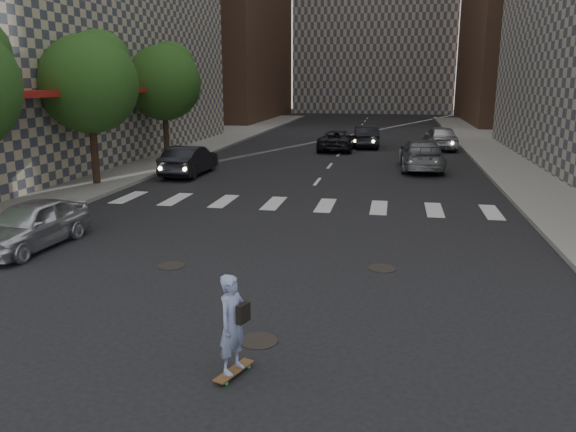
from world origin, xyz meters
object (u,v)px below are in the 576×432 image
at_px(traffic_car_c, 337,140).
at_px(traffic_car_d, 440,137).
at_px(traffic_car_e, 366,137).
at_px(tree_c, 165,79).
at_px(traffic_car_b, 421,155).
at_px(silver_sedan, 30,224).
at_px(skateboarder, 233,324).
at_px(tree_b, 91,79).
at_px(traffic_car_a, 189,160).

xyz_separation_m(traffic_car_c, traffic_car_d, (6.82, 2.00, 0.14)).
height_order(traffic_car_c, traffic_car_e, traffic_car_e).
xyz_separation_m(tree_c, traffic_car_e, (10.92, 9.10, -3.90)).
height_order(traffic_car_b, traffic_car_d, traffic_car_d).
xyz_separation_m(silver_sedan, traffic_car_b, (11.37, 16.58, 0.11)).
distance_m(skateboarder, traffic_car_d, 32.20).
bearing_deg(tree_b, traffic_car_e, 57.43).
relative_size(traffic_car_b, traffic_car_d, 1.15).
bearing_deg(skateboarder, silver_sedan, 163.12).
relative_size(tree_c, silver_sedan, 1.65).
distance_m(tree_c, skateboarder, 25.48).
bearing_deg(traffic_car_a, traffic_car_d, -134.12).
xyz_separation_m(traffic_car_c, traffic_car_e, (1.79, 2.24, 0.08)).
xyz_separation_m(traffic_car_b, traffic_car_c, (-5.20, 7.42, -0.12)).
xyz_separation_m(tree_c, traffic_car_d, (15.95, 8.86, -3.84)).
bearing_deg(traffic_car_c, tree_c, 37.52).
bearing_deg(silver_sedan, tree_c, 103.27).
bearing_deg(tree_b, skateboarder, -54.66).
bearing_deg(traffic_car_d, tree_c, 24.26).
bearing_deg(tree_c, traffic_car_d, 29.05).
bearing_deg(traffic_car_e, tree_b, 51.37).
distance_m(tree_b, traffic_car_d, 23.53).
distance_m(tree_c, traffic_car_e, 14.74).
bearing_deg(traffic_car_a, traffic_car_b, -160.81).
height_order(skateboarder, traffic_car_c, skateboarder).
bearing_deg(traffic_car_c, silver_sedan, 76.19).
bearing_deg(silver_sedan, traffic_car_a, 93.50).
bearing_deg(traffic_car_d, skateboarder, 75.55).
distance_m(silver_sedan, traffic_car_b, 20.10).
height_order(skateboarder, silver_sedan, skateboarder).
xyz_separation_m(tree_c, traffic_car_a, (2.95, -4.50, -3.91)).
bearing_deg(tree_b, silver_sedan, -72.02).
height_order(tree_c, traffic_car_b, tree_c).
bearing_deg(traffic_car_a, traffic_car_e, -120.28).
bearing_deg(traffic_car_b, tree_b, 25.48).
distance_m(tree_b, traffic_car_a, 6.02).
bearing_deg(traffic_car_e, traffic_car_c, 45.31).
distance_m(traffic_car_b, traffic_car_e, 10.25).
bearing_deg(skateboarder, traffic_car_e, 109.59).
bearing_deg(traffic_car_d, traffic_car_a, 41.00).
relative_size(traffic_car_a, traffic_car_d, 0.94).
bearing_deg(silver_sedan, traffic_car_e, 76.57).
bearing_deg(traffic_car_d, tree_b, 41.80).
bearing_deg(tree_c, traffic_car_a, -56.71).
xyz_separation_m(tree_b, traffic_car_b, (14.33, 7.44, -3.85)).
distance_m(silver_sedan, traffic_car_a, 12.64).
xyz_separation_m(traffic_car_d, traffic_car_e, (-5.03, 0.24, -0.06)).
height_order(traffic_car_a, traffic_car_c, traffic_car_a).
xyz_separation_m(silver_sedan, traffic_car_d, (12.99, 26.00, 0.13)).
relative_size(tree_c, traffic_car_b, 1.21).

